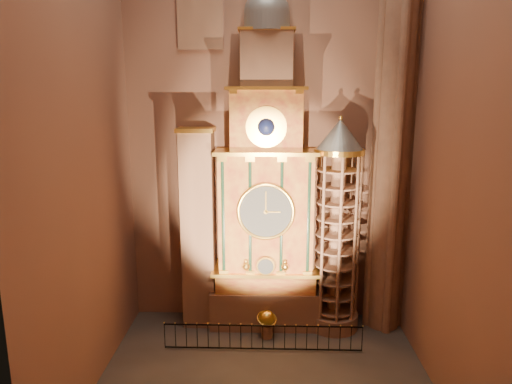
{
  "coord_description": "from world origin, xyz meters",
  "views": [
    {
      "loc": [
        0.07,
        -17.06,
        11.77
      ],
      "look_at": [
        -0.44,
        3.0,
        7.47
      ],
      "focal_mm": 32.0,
      "sensor_mm": 36.0,
      "label": 1
    }
  ],
  "objects_px": {
    "portrait_tower": "(199,228)",
    "iron_railing": "(263,338)",
    "celestial_globe": "(267,321)",
    "stair_turret": "(336,229)",
    "astronomical_clock": "(266,199)"
  },
  "relations": [
    {
      "from": "portrait_tower",
      "to": "stair_turret",
      "type": "distance_m",
      "value": 6.91
    },
    {
      "from": "portrait_tower",
      "to": "iron_railing",
      "type": "distance_m",
      "value": 6.17
    },
    {
      "from": "celestial_globe",
      "to": "iron_railing",
      "type": "bearing_deg",
      "value": -98.68
    },
    {
      "from": "iron_railing",
      "to": "portrait_tower",
      "type": "bearing_deg",
      "value": 140.59
    },
    {
      "from": "stair_turret",
      "to": "iron_railing",
      "type": "distance_m",
      "value": 6.32
    },
    {
      "from": "portrait_tower",
      "to": "celestial_globe",
      "type": "height_order",
      "value": "portrait_tower"
    },
    {
      "from": "stair_turret",
      "to": "iron_railing",
      "type": "relative_size",
      "value": 1.17
    },
    {
      "from": "astronomical_clock",
      "to": "celestial_globe",
      "type": "bearing_deg",
      "value": -87.13
    },
    {
      "from": "celestial_globe",
      "to": "iron_railing",
      "type": "height_order",
      "value": "celestial_globe"
    },
    {
      "from": "celestial_globe",
      "to": "portrait_tower",
      "type": "bearing_deg",
      "value": 156.71
    },
    {
      "from": "portrait_tower",
      "to": "stair_turret",
      "type": "height_order",
      "value": "stair_turret"
    },
    {
      "from": "stair_turret",
      "to": "astronomical_clock",
      "type": "bearing_deg",
      "value": 175.7
    },
    {
      "from": "portrait_tower",
      "to": "stair_turret",
      "type": "bearing_deg",
      "value": -2.33
    },
    {
      "from": "portrait_tower",
      "to": "iron_railing",
      "type": "bearing_deg",
      "value": -39.41
    },
    {
      "from": "iron_railing",
      "to": "stair_turret",
      "type": "bearing_deg",
      "value": 33.86
    }
  ]
}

